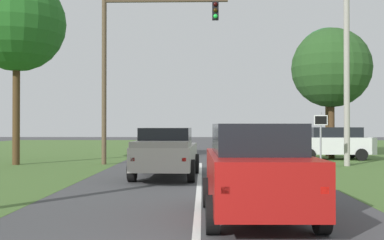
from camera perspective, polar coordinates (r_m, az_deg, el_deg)
name	(u,v)px	position (r m, az deg, el deg)	size (l,w,h in m)	color
ground_plane	(199,183)	(16.29, 0.89, -7.67)	(120.00, 120.00, 0.00)	#424244
red_suv_near	(256,169)	(10.27, 7.78, -5.89)	(2.31, 4.61, 2.03)	#9E1411
pickup_truck_lead	(166,152)	(17.93, -3.15, -3.92)	(2.47, 4.95, 1.89)	#B7B2A8
traffic_light	(133,52)	(24.26, -7.20, 8.21)	(6.39, 0.40, 8.91)	brown
keep_moving_sign	(321,133)	(21.72, 15.31, -1.53)	(0.60, 0.09, 2.57)	gray
oak_tree_right	(331,68)	(29.47, 16.50, 6.05)	(4.72, 4.72, 7.78)	#4C351E
crossing_suv_far	(332,143)	(28.40, 16.54, -2.64)	(4.66, 2.18, 1.86)	silver
utility_pole_right	(347,64)	(24.28, 18.21, 6.48)	(0.28, 0.28, 9.96)	#9E998E
extra_tree_1	(328,60)	(31.76, 16.13, 7.03)	(4.02, 4.02, 8.25)	#4C351E
extra_tree_2	(17,23)	(25.73, -20.47, 10.90)	(4.87, 4.87, 9.58)	#4C351E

